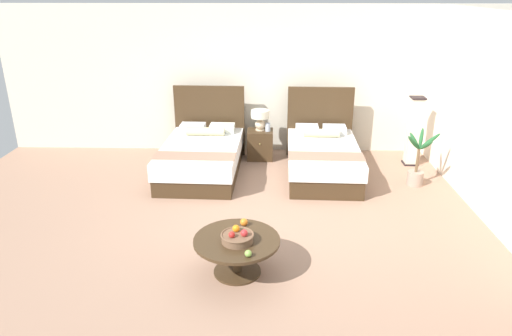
{
  "coord_description": "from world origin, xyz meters",
  "views": [
    {
      "loc": [
        0.11,
        -5.85,
        3.05
      ],
      "look_at": [
        -0.07,
        0.46,
        0.55
      ],
      "focal_mm": 32.57,
      "sensor_mm": 36.0,
      "label": 1
    }
  ],
  "objects_px": {
    "bed_near_window": "(202,155)",
    "floor_lamp_corner": "(414,131)",
    "bed_near_corner": "(322,157)",
    "fruit_bowl": "(237,237)",
    "table_lamp": "(260,117)",
    "coffee_table": "(237,247)",
    "loose_orange": "(244,222)",
    "loose_apple": "(248,253)",
    "nightstand": "(260,145)",
    "potted_palm": "(417,167)",
    "vase": "(268,127)"
  },
  "relations": [
    {
      "from": "bed_near_corner",
      "to": "floor_lamp_corner",
      "type": "xyz_separation_m",
      "value": [
        1.66,
        0.52,
        0.31
      ]
    },
    {
      "from": "nightstand",
      "to": "vase",
      "type": "bearing_deg",
      "value": -15.67
    },
    {
      "from": "floor_lamp_corner",
      "to": "loose_apple",
      "type": "bearing_deg",
      "value": -125.62
    },
    {
      "from": "loose_apple",
      "to": "table_lamp",
      "type": "bearing_deg",
      "value": 89.47
    },
    {
      "from": "vase",
      "to": "loose_apple",
      "type": "xyz_separation_m",
      "value": [
        -0.18,
        -4.06,
        -0.15
      ]
    },
    {
      "from": "bed_near_window",
      "to": "floor_lamp_corner",
      "type": "height_order",
      "value": "bed_near_window"
    },
    {
      "from": "bed_near_window",
      "to": "loose_orange",
      "type": "height_order",
      "value": "bed_near_window"
    },
    {
      "from": "bed_near_corner",
      "to": "table_lamp",
      "type": "height_order",
      "value": "bed_near_corner"
    },
    {
      "from": "coffee_table",
      "to": "loose_orange",
      "type": "distance_m",
      "value": 0.35
    },
    {
      "from": "fruit_bowl",
      "to": "table_lamp",
      "type": "bearing_deg",
      "value": 87.49
    },
    {
      "from": "floor_lamp_corner",
      "to": "potted_palm",
      "type": "bearing_deg",
      "value": -100.91
    },
    {
      "from": "bed_near_window",
      "to": "table_lamp",
      "type": "bearing_deg",
      "value": 37.4
    },
    {
      "from": "vase",
      "to": "bed_near_window",
      "type": "bearing_deg",
      "value": -148.43
    },
    {
      "from": "bed_near_window",
      "to": "table_lamp",
      "type": "height_order",
      "value": "bed_near_window"
    },
    {
      "from": "bed_near_corner",
      "to": "vase",
      "type": "distance_m",
      "value": 1.21
    },
    {
      "from": "coffee_table",
      "to": "nightstand",
      "type": "bearing_deg",
      "value": 87.24
    },
    {
      "from": "bed_near_corner",
      "to": "floor_lamp_corner",
      "type": "bearing_deg",
      "value": 17.24
    },
    {
      "from": "bed_near_corner",
      "to": "coffee_table",
      "type": "distance_m",
      "value": 3.27
    },
    {
      "from": "loose_orange",
      "to": "table_lamp",
      "type": "bearing_deg",
      "value": 88.07
    },
    {
      "from": "coffee_table",
      "to": "fruit_bowl",
      "type": "relative_size",
      "value": 2.62
    },
    {
      "from": "floor_lamp_corner",
      "to": "fruit_bowl",
      "type": "bearing_deg",
      "value": -129.07
    },
    {
      "from": "bed_near_corner",
      "to": "loose_orange",
      "type": "height_order",
      "value": "bed_near_corner"
    },
    {
      "from": "vase",
      "to": "loose_apple",
      "type": "distance_m",
      "value": 4.07
    },
    {
      "from": "loose_apple",
      "to": "potted_palm",
      "type": "bearing_deg",
      "value": 48.36
    },
    {
      "from": "nightstand",
      "to": "loose_orange",
      "type": "distance_m",
      "value": 3.45
    },
    {
      "from": "bed_near_corner",
      "to": "nightstand",
      "type": "bearing_deg",
      "value": 146.02
    },
    {
      "from": "loose_orange",
      "to": "potted_palm",
      "type": "bearing_deg",
      "value": 40.14
    },
    {
      "from": "coffee_table",
      "to": "loose_apple",
      "type": "height_order",
      "value": "loose_apple"
    },
    {
      "from": "bed_near_window",
      "to": "loose_apple",
      "type": "height_order",
      "value": "bed_near_window"
    },
    {
      "from": "nightstand",
      "to": "loose_apple",
      "type": "xyz_separation_m",
      "value": [
        -0.04,
        -4.1,
        0.2
      ]
    },
    {
      "from": "nightstand",
      "to": "loose_apple",
      "type": "bearing_deg",
      "value": -90.53
    },
    {
      "from": "table_lamp",
      "to": "loose_orange",
      "type": "xyz_separation_m",
      "value": [
        -0.12,
        -3.46,
        -0.32
      ]
    },
    {
      "from": "floor_lamp_corner",
      "to": "potted_palm",
      "type": "relative_size",
      "value": 1.33
    },
    {
      "from": "vase",
      "to": "fruit_bowl",
      "type": "relative_size",
      "value": 0.42
    },
    {
      "from": "loose_orange",
      "to": "floor_lamp_corner",
      "type": "bearing_deg",
      "value": 48.38
    },
    {
      "from": "nightstand",
      "to": "vase",
      "type": "relative_size",
      "value": 3.58
    },
    {
      "from": "bed_near_window",
      "to": "loose_orange",
      "type": "distance_m",
      "value": 2.85
    },
    {
      "from": "coffee_table",
      "to": "vase",
      "type": "bearing_deg",
      "value": 85.01
    },
    {
      "from": "nightstand",
      "to": "vase",
      "type": "distance_m",
      "value": 0.38
    },
    {
      "from": "nightstand",
      "to": "loose_apple",
      "type": "height_order",
      "value": "nightstand"
    },
    {
      "from": "nightstand",
      "to": "floor_lamp_corner",
      "type": "height_order",
      "value": "floor_lamp_corner"
    },
    {
      "from": "floor_lamp_corner",
      "to": "bed_near_window",
      "type": "bearing_deg",
      "value": -172.12
    },
    {
      "from": "bed_near_corner",
      "to": "loose_orange",
      "type": "xyz_separation_m",
      "value": [
        -1.2,
        -2.71,
        0.17
      ]
    },
    {
      "from": "coffee_table",
      "to": "fruit_bowl",
      "type": "xyz_separation_m",
      "value": [
        0.01,
        -0.06,
        0.16
      ]
    },
    {
      "from": "floor_lamp_corner",
      "to": "nightstand",
      "type": "bearing_deg",
      "value": 175.52
    },
    {
      "from": "loose_apple",
      "to": "floor_lamp_corner",
      "type": "xyz_separation_m",
      "value": [
        2.78,
        3.89,
        0.15
      ]
    },
    {
      "from": "vase",
      "to": "fruit_bowl",
      "type": "height_order",
      "value": "vase"
    },
    {
      "from": "bed_near_corner",
      "to": "loose_orange",
      "type": "bearing_deg",
      "value": -113.93
    },
    {
      "from": "table_lamp",
      "to": "loose_apple",
      "type": "bearing_deg",
      "value": -90.53
    },
    {
      "from": "bed_near_corner",
      "to": "floor_lamp_corner",
      "type": "distance_m",
      "value": 1.77
    }
  ]
}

